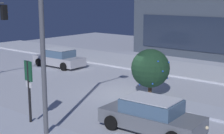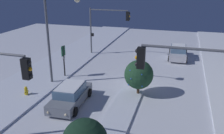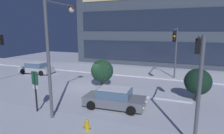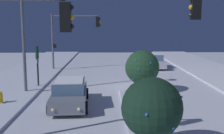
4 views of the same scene
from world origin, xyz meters
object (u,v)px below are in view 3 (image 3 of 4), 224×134
car_far (36,68)px  street_lamp_arched (56,42)px  decorated_tree_left_of_median (198,82)px  traffic_light_corner_near_right (199,65)px  parking_info_sign (35,87)px  decorated_tree_median (102,71)px  car_near (114,98)px  fire_hydrant (87,126)px  traffic_light_corner_far_right (175,45)px

car_far → street_lamp_arched: 14.85m
car_far → decorated_tree_left_of_median: 19.86m
traffic_light_corner_near_right → parking_info_sign: bearing=97.7°
parking_info_sign → decorated_tree_median: bearing=-8.1°
car_near → traffic_light_corner_near_right: 6.45m
fire_hydrant → decorated_tree_median: decorated_tree_median is taller
traffic_light_corner_near_right → fire_hydrant: (-5.64, -2.41, -3.48)m
car_near → car_far: bearing=150.1°
car_far → traffic_light_corner_near_right: (19.14, -8.49, 3.16)m
decorated_tree_median → car_near: bearing=-56.2°
traffic_light_corner_far_right → traffic_light_corner_near_right: 10.04m
street_lamp_arched → fire_hydrant: bearing=-116.5°
traffic_light_corner_far_right → decorated_tree_left_of_median: traffic_light_corner_far_right is taller
decorated_tree_median → fire_hydrant: bearing=-71.8°
traffic_light_corner_far_right → decorated_tree_left_of_median: bearing=23.6°
traffic_light_corner_far_right → fire_hydrant: (-3.93, -12.29, -3.83)m
car_far → traffic_light_corner_near_right: bearing=154.7°
traffic_light_corner_far_right → parking_info_sign: size_ratio=2.00×
fire_hydrant → decorated_tree_left_of_median: decorated_tree_left_of_median is taller
car_far → decorated_tree_median: 11.13m
car_far → traffic_light_corner_near_right: size_ratio=0.85×
decorated_tree_left_of_median → parking_info_sign: bearing=-148.5°
car_far → street_lamp_arched: street_lamp_arched is taller
decorated_tree_median → decorated_tree_left_of_median: decorated_tree_median is taller
parking_info_sign → decorated_tree_left_of_median: bearing=-53.0°
car_far → car_near: bearing=151.6°
car_near → fire_hydrant: size_ratio=5.75×
street_lamp_arched → decorated_tree_left_of_median: size_ratio=2.78×
decorated_tree_median → traffic_light_corner_far_right: bearing=31.0°
traffic_light_corner_near_right → fire_hydrant: size_ratio=6.78×
traffic_light_corner_near_right → decorated_tree_left_of_median: size_ratio=2.03×
street_lamp_arched → parking_info_sign: street_lamp_arched is taller
car_near → traffic_light_corner_far_right: traffic_light_corner_far_right is taller
traffic_light_corner_far_right → decorated_tree_median: bearing=-59.0°
parking_info_sign → decorated_tree_median: (1.75, 7.26, -0.21)m
decorated_tree_left_of_median → car_near: bearing=-148.4°
fire_hydrant → traffic_light_corner_near_right: bearing=23.1°
decorated_tree_left_of_median → fire_hydrant: bearing=-128.9°
traffic_light_corner_far_right → traffic_light_corner_near_right: (1.71, -9.88, -0.35)m
traffic_light_corner_near_right → parking_info_sign: 10.40m
street_lamp_arched → fire_hydrant: street_lamp_arched is taller
fire_hydrant → decorated_tree_left_of_median: bearing=51.1°
traffic_light_corner_far_right → decorated_tree_median: traffic_light_corner_far_right is taller
car_near → parking_info_sign: 5.63m
car_far → fire_hydrant: 17.35m
traffic_light_corner_far_right → street_lamp_arched: bearing=-32.1°
car_far → fire_hydrant: size_ratio=5.75×
traffic_light_corner_far_right → decorated_tree_median: (-6.65, -4.00, -2.52)m
fire_hydrant → traffic_light_corner_far_right: bearing=72.3°
car_near → traffic_light_corner_far_right: 9.83m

